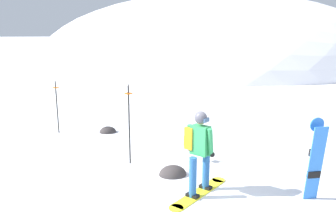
% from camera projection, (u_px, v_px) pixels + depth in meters
% --- Properties ---
extents(ground_plane, '(300.00, 300.00, 0.00)m').
position_uv_depth(ground_plane, '(191.00, 204.00, 6.67)').
color(ground_plane, white).
extents(ridge_peak_main, '(33.58, 30.22, 13.14)m').
position_uv_depth(ridge_peak_main, '(214.00, 62.00, 34.96)').
color(ridge_peak_main, white).
rests_on(ridge_peak_main, ground).
extents(snowboarder_main, '(1.42, 1.34, 1.71)m').
position_uv_depth(snowboarder_main, '(199.00, 150.00, 6.90)').
color(snowboarder_main, yellow).
rests_on(snowboarder_main, ground).
extents(spare_snowboard, '(0.28, 0.20, 1.65)m').
position_uv_depth(spare_snowboard, '(315.00, 160.00, 6.63)').
color(spare_snowboard, blue).
rests_on(spare_snowboard, ground).
extents(piste_marker_near, '(0.20, 0.20, 2.02)m').
position_uv_depth(piste_marker_near, '(129.00, 118.00, 8.43)').
color(piste_marker_near, black).
rests_on(piste_marker_near, ground).
extents(piste_marker_far, '(0.20, 0.20, 1.72)m').
position_uv_depth(piste_marker_far, '(57.00, 102.00, 11.04)').
color(piste_marker_far, black).
rests_on(piste_marker_far, ground).
extents(rock_dark, '(0.54, 0.46, 0.38)m').
position_uv_depth(rock_dark, '(108.00, 132.00, 11.29)').
color(rock_dark, '#383333').
rests_on(rock_dark, ground).
extents(rock_mid, '(0.63, 0.54, 0.44)m').
position_uv_depth(rock_mid, '(173.00, 175.00, 8.00)').
color(rock_mid, '#383333').
rests_on(rock_mid, ground).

